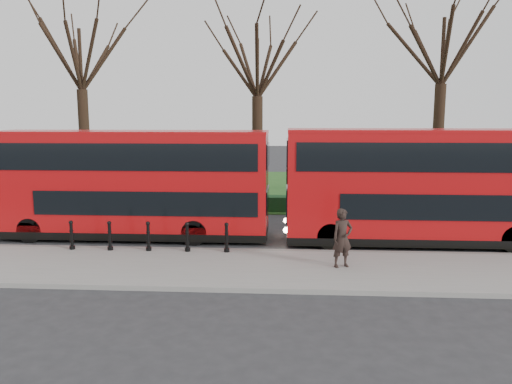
# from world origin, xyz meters

# --- Properties ---
(ground) EXTENTS (120.00, 120.00, 0.00)m
(ground) POSITION_xyz_m (0.00, 0.00, 0.00)
(ground) COLOR #28282B
(ground) RESTS_ON ground
(pavement) EXTENTS (60.00, 4.00, 0.15)m
(pavement) POSITION_xyz_m (0.00, -3.00, 0.07)
(pavement) COLOR gray
(pavement) RESTS_ON ground
(kerb) EXTENTS (60.00, 0.25, 0.16)m
(kerb) POSITION_xyz_m (0.00, -1.00, 0.07)
(kerb) COLOR slate
(kerb) RESTS_ON ground
(grass_verge) EXTENTS (60.00, 18.00, 0.06)m
(grass_verge) POSITION_xyz_m (0.00, 15.00, 0.03)
(grass_verge) COLOR #1E4C19
(grass_verge) RESTS_ON ground
(hedge) EXTENTS (60.00, 0.90, 0.80)m
(hedge) POSITION_xyz_m (0.00, 6.80, 0.40)
(hedge) COLOR black
(hedge) RESTS_ON ground
(yellow_line_outer) EXTENTS (60.00, 0.10, 0.01)m
(yellow_line_outer) POSITION_xyz_m (0.00, -0.70, 0.01)
(yellow_line_outer) COLOR yellow
(yellow_line_outer) RESTS_ON ground
(yellow_line_inner) EXTENTS (60.00, 0.10, 0.01)m
(yellow_line_inner) POSITION_xyz_m (0.00, -0.50, 0.01)
(yellow_line_inner) COLOR yellow
(yellow_line_inner) RESTS_ON ground
(tree_left) EXTENTS (7.36, 7.36, 11.50)m
(tree_left) POSITION_xyz_m (-8.00, 10.00, 8.36)
(tree_left) COLOR black
(tree_left) RESTS_ON ground
(tree_mid) EXTENTS (6.89, 6.89, 10.76)m
(tree_mid) POSITION_xyz_m (2.00, 10.00, 7.82)
(tree_mid) COLOR black
(tree_mid) RESTS_ON ground
(tree_right) EXTENTS (7.64, 7.64, 11.93)m
(tree_right) POSITION_xyz_m (12.00, 10.00, 8.68)
(tree_right) COLOR black
(tree_right) RESTS_ON ground
(bollard_row) EXTENTS (5.72, 0.15, 1.00)m
(bollard_row) POSITION_xyz_m (-1.20, -1.35, 0.65)
(bollard_row) COLOR black
(bollard_row) RESTS_ON pavement
(bus_lead) EXTENTS (10.77, 2.47, 4.28)m
(bus_lead) POSITION_xyz_m (-2.45, 1.11, 2.16)
(bus_lead) COLOR #A80B0E
(bus_lead) RESTS_ON ground
(bus_rear) EXTENTS (10.99, 2.52, 4.37)m
(bus_rear) POSITION_xyz_m (9.17, 0.83, 2.20)
(bus_rear) COLOR #A80B0E
(bus_rear) RESTS_ON ground
(pedestrian) EXTENTS (0.80, 0.67, 1.87)m
(pedestrian) POSITION_xyz_m (5.44, -2.84, 1.09)
(pedestrian) COLOR black
(pedestrian) RESTS_ON pavement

